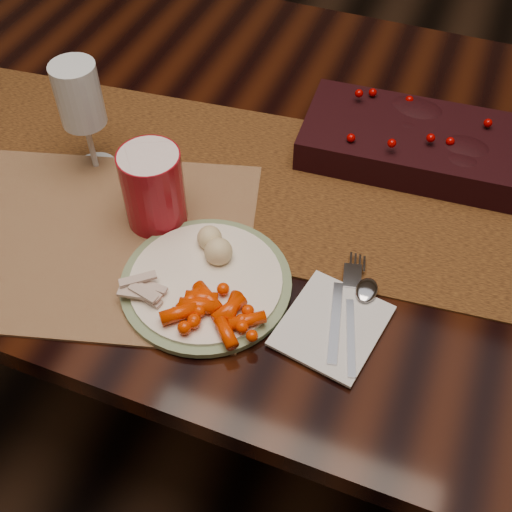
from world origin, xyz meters
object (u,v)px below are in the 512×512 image
at_px(baby_carrots, 223,306).
at_px(turkey_shreds, 145,290).
at_px(dining_table, 289,294).
at_px(red_cup, 153,188).
at_px(placemat_main, 87,238).
at_px(wine_glass, 85,120).
at_px(mashed_potatoes, 218,240).
at_px(napkin, 332,325).
at_px(centerpiece, 415,139).
at_px(dinner_plate, 206,282).

xyz_separation_m(baby_carrots, turkey_shreds, (-0.11, -0.01, -0.00)).
distance_m(dining_table, turkey_shreds, 0.55).
bearing_deg(dining_table, red_cup, -126.35).
bearing_deg(dining_table, placemat_main, -129.75).
xyz_separation_m(turkey_shreds, wine_glass, (-0.21, 0.22, 0.07)).
height_order(mashed_potatoes, napkin, mashed_potatoes).
xyz_separation_m(napkin, wine_glass, (-0.46, 0.17, 0.09)).
bearing_deg(turkey_shreds, centerpiece, 57.74).
height_order(centerpiece, baby_carrots, centerpiece).
xyz_separation_m(mashed_potatoes, red_cup, (-0.12, 0.04, 0.03)).
relative_size(turkey_shreds, wine_glass, 0.38).
height_order(placemat_main, turkey_shreds, turkey_shreds).
distance_m(dining_table, wine_glass, 0.58).
distance_m(placemat_main, napkin, 0.39).
relative_size(dining_table, centerpiece, 4.93).
distance_m(dining_table, baby_carrots, 0.53).
bearing_deg(placemat_main, mashed_potatoes, -5.55).
height_order(centerpiece, turkey_shreds, centerpiece).
height_order(dinner_plate, wine_glass, wine_glass).
distance_m(baby_carrots, turkey_shreds, 0.11).
xyz_separation_m(turkey_shreds, napkin, (0.25, 0.05, -0.02)).
distance_m(turkey_shreds, napkin, 0.26).
xyz_separation_m(centerpiece, wine_glass, (-0.48, -0.22, 0.06)).
height_order(baby_carrots, turkey_shreds, baby_carrots).
distance_m(red_cup, wine_glass, 0.17).
distance_m(mashed_potatoes, napkin, 0.20).
bearing_deg(baby_carrots, red_cup, 141.11).
bearing_deg(wine_glass, red_cup, -25.22).
bearing_deg(dining_table, wine_glass, -155.60).
bearing_deg(placemat_main, baby_carrots, -29.30).
height_order(dinner_plate, mashed_potatoes, mashed_potatoes).
xyz_separation_m(placemat_main, baby_carrots, (0.25, -0.06, 0.03)).
bearing_deg(mashed_potatoes, napkin, -16.94).
bearing_deg(dinner_plate, wine_glass, 149.10).
distance_m(baby_carrots, red_cup, 0.22).
height_order(centerpiece, red_cup, red_cup).
relative_size(centerpiece, napkin, 2.53).
bearing_deg(placemat_main, turkey_shreds, -43.07).
bearing_deg(centerpiece, dining_table, -156.56).
bearing_deg(turkey_shreds, wine_glass, 133.73).
relative_size(mashed_potatoes, napkin, 0.55).
xyz_separation_m(dining_table, mashed_potatoes, (-0.04, -0.25, 0.42)).
bearing_deg(dinner_plate, napkin, -1.04).
distance_m(placemat_main, red_cup, 0.13).
height_order(red_cup, wine_glass, wine_glass).
xyz_separation_m(placemat_main, mashed_potatoes, (0.20, 0.04, 0.04)).
height_order(baby_carrots, mashed_potatoes, mashed_potatoes).
xyz_separation_m(centerpiece, placemat_main, (-0.42, -0.36, -0.04)).
height_order(dining_table, napkin, napkin).
bearing_deg(centerpiece, napkin, -93.44).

